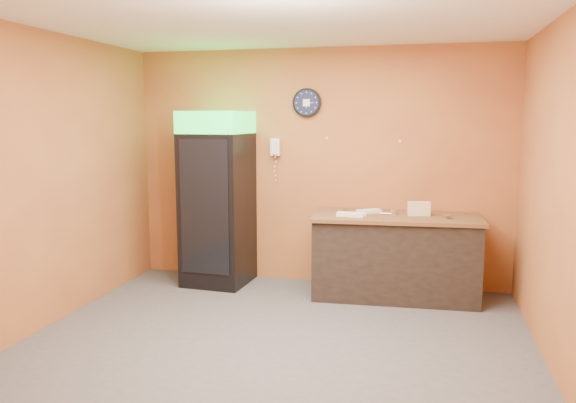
% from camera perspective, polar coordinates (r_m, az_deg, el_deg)
% --- Properties ---
extents(floor, '(4.50, 4.50, 0.00)m').
position_cam_1_polar(floor, '(5.15, -1.20, -14.16)').
color(floor, '#47474C').
rests_on(floor, ground).
extents(back_wall, '(4.50, 0.02, 2.80)m').
position_cam_1_polar(back_wall, '(6.73, 3.11, 3.50)').
color(back_wall, '#B57033').
rests_on(back_wall, floor).
extents(left_wall, '(0.02, 4.00, 2.80)m').
position_cam_1_polar(left_wall, '(5.79, -23.35, 2.00)').
color(left_wall, '#B57033').
rests_on(left_wall, floor).
extents(right_wall, '(0.02, 4.00, 2.80)m').
position_cam_1_polar(right_wall, '(4.75, 26.03, 0.56)').
color(right_wall, '#B57033').
rests_on(right_wall, floor).
extents(ceiling, '(4.50, 4.00, 0.02)m').
position_cam_1_polar(ceiling, '(4.82, -1.30, 18.23)').
color(ceiling, white).
rests_on(ceiling, back_wall).
extents(beverage_cooler, '(0.77, 0.78, 2.06)m').
position_cam_1_polar(beverage_cooler, '(6.71, -7.27, 0.05)').
color(beverage_cooler, black).
rests_on(beverage_cooler, floor).
extents(prep_counter, '(1.81, 0.88, 0.89)m').
position_cam_1_polar(prep_counter, '(6.40, 10.82, -5.61)').
color(prep_counter, black).
rests_on(prep_counter, floor).
extents(wall_clock, '(0.34, 0.06, 0.34)m').
position_cam_1_polar(wall_clock, '(6.71, 1.93, 9.99)').
color(wall_clock, black).
rests_on(wall_clock, back_wall).
extents(wall_phone, '(0.11, 0.10, 0.21)m').
position_cam_1_polar(wall_phone, '(6.78, -1.31, 5.55)').
color(wall_phone, white).
rests_on(wall_phone, back_wall).
extents(butcher_paper, '(1.87, 0.98, 0.04)m').
position_cam_1_polar(butcher_paper, '(6.30, 10.94, -1.52)').
color(butcher_paper, brown).
rests_on(butcher_paper, prep_counter).
extents(sub_roll_stack, '(0.25, 0.12, 0.15)m').
position_cam_1_polar(sub_roll_stack, '(6.29, 13.16, -0.72)').
color(sub_roll_stack, '#F2E6BC').
rests_on(sub_roll_stack, butcher_paper).
extents(wrapped_sandwich_left, '(0.30, 0.13, 0.04)m').
position_cam_1_polar(wrapped_sandwich_left, '(6.13, 6.37, -1.31)').
color(wrapped_sandwich_left, white).
rests_on(wrapped_sandwich_left, butcher_paper).
extents(wrapped_sandwich_mid, '(0.27, 0.16, 0.04)m').
position_cam_1_polar(wrapped_sandwich_mid, '(6.15, 6.71, -1.32)').
color(wrapped_sandwich_mid, white).
rests_on(wrapped_sandwich_mid, butcher_paper).
extents(wrapped_sandwich_right, '(0.28, 0.24, 0.04)m').
position_cam_1_polar(wrapped_sandwich_right, '(6.37, 8.20, -0.99)').
color(wrapped_sandwich_right, white).
rests_on(wrapped_sandwich_right, butcher_paper).
extents(kitchen_tool, '(0.06, 0.06, 0.06)m').
position_cam_1_polar(kitchen_tool, '(6.29, 10.71, -1.06)').
color(kitchen_tool, silver).
rests_on(kitchen_tool, butcher_paper).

